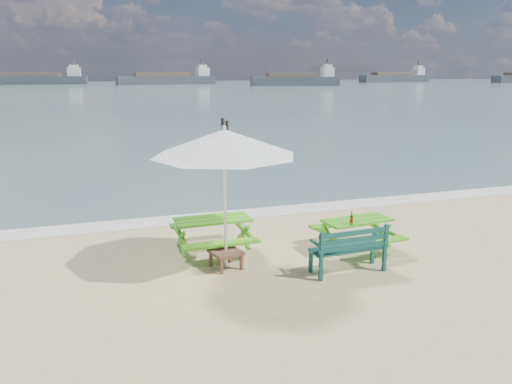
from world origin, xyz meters
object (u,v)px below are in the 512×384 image
object	(u,v)px
park_bench	(348,258)
beer_bottle	(351,220)
picnic_table_right	(357,235)
swimmer	(212,156)
picnic_table_left	(213,236)
side_table	(226,259)
patio_umbrella	(224,143)

from	to	relation	value
park_bench	beer_bottle	xyz separation A→B (m)	(0.44, 0.70, 0.51)
picnic_table_right	beer_bottle	xyz separation A→B (m)	(-0.30, -0.28, 0.45)
swimmer	beer_bottle	bearing A→B (deg)	-91.84
park_bench	picnic_table_left	bearing A→B (deg)	140.49
picnic_table_right	park_bench	xyz separation A→B (m)	(-0.74, -0.99, -0.06)
side_table	patio_umbrella	xyz separation A→B (m)	(0.00, -0.00, 2.28)
patio_umbrella	swimmer	distance (m)	15.09
patio_umbrella	swimmer	bearing A→B (deg)	78.03
picnic_table_right	beer_bottle	size ratio (longest dim) A/B	6.47
swimmer	side_table	bearing A→B (deg)	-101.97
picnic_table_left	side_table	size ratio (longest dim) A/B	2.65
picnic_table_right	beer_bottle	world-z (taller)	beer_bottle
picnic_table_left	side_table	xyz separation A→B (m)	(0.04, -0.94, -0.17)
picnic_table_left	park_bench	world-z (taller)	park_bench
picnic_table_right	swimmer	world-z (taller)	picnic_table_right
picnic_table_left	park_bench	bearing A→B (deg)	-39.51
picnic_table_left	swimmer	distance (m)	13.93
beer_bottle	picnic_table_right	bearing A→B (deg)	43.68
patio_umbrella	beer_bottle	world-z (taller)	patio_umbrella
beer_bottle	swimmer	distance (m)	14.73
picnic_table_right	beer_bottle	distance (m)	0.61
patio_umbrella	swimmer	world-z (taller)	patio_umbrella
park_bench	side_table	distance (m)	2.34
picnic_table_right	patio_umbrella	size ratio (longest dim) A/B	0.53
picnic_table_left	beer_bottle	distance (m)	2.90
patio_umbrella	beer_bottle	bearing A→B (deg)	-3.83
patio_umbrella	side_table	bearing A→B (deg)	90.00
side_table	swimmer	size ratio (longest dim) A/B	0.41
beer_bottle	swimmer	bearing A→B (deg)	88.16
picnic_table_left	side_table	bearing A→B (deg)	-87.58
side_table	patio_umbrella	bearing A→B (deg)	-90.00
picnic_table_right	beer_bottle	bearing A→B (deg)	-136.32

